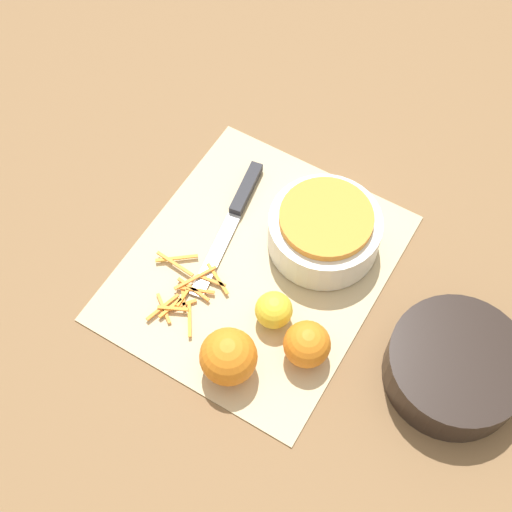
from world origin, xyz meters
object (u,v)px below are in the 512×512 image
Objects in this scene: bowl_speckled at (325,230)px; lemon at (274,310)px; knife at (239,204)px; orange_left at (228,357)px; bowl_dark at (455,367)px; orange_right at (307,344)px.

bowl_speckled is 0.16m from lemon.
knife is 0.28m from orange_left.
lemon is at bearing -78.44° from bowl_dark.
knife is at bearing -151.42° from orange_left.
bowl_dark is at bearing 101.56° from lemon.
orange_right reaches higher than bowl_dark.
orange_right is (-0.08, 0.08, -0.01)m from orange_left.
lemon reaches higher than knife.
lemon is at bearing -0.30° from bowl_speckled.
bowl_dark is (0.10, 0.26, -0.01)m from bowl_speckled.
bowl_dark is 0.75× the size of knife.
orange_left is at bearing -3.64° from bowl_speckled.
bowl_speckled is 0.26m from orange_left.
orange_right is (0.08, -0.19, 0.01)m from bowl_dark.
bowl_dark is 2.85× the size of orange_right.
bowl_speckled is 0.15m from knife.
bowl_speckled is at bearing 176.36° from orange_left.
bowl_dark is 3.48× the size of lemon.
knife is 4.63× the size of lemon.
orange_left reaches higher than bowl_dark.
orange_left reaches higher than orange_right.
knife is 3.80× the size of orange_right.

